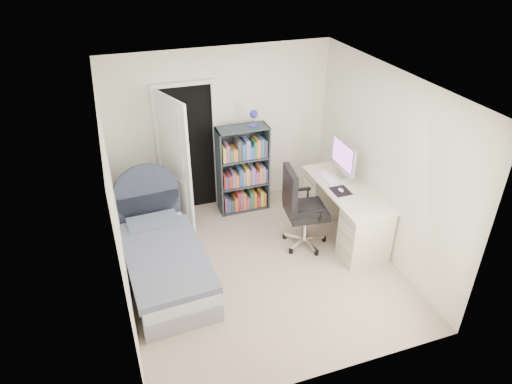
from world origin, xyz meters
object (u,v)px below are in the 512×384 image
object	(u,v)px
floor_lamp	(176,181)
bookcase	(244,172)
office_chair	(300,205)
desk	(344,209)
nightstand	(139,200)
bed	(164,259)

from	to	relation	value
floor_lamp	bookcase	bearing A→B (deg)	-11.56
office_chair	bookcase	bearing A→B (deg)	109.57
desk	office_chair	world-z (taller)	desk
nightstand	floor_lamp	world-z (taller)	floor_lamp
bed	floor_lamp	world-z (taller)	floor_lamp
nightstand	office_chair	distance (m)	2.42
bed	office_chair	xyz separation A→B (m)	(1.89, 0.06, 0.39)
floor_lamp	bookcase	distance (m)	1.05
desk	bookcase	bearing A→B (deg)	134.62
floor_lamp	desk	xyz separation A→B (m)	(2.17, -1.37, -0.12)
bed	floor_lamp	xyz separation A→B (m)	(0.44, 1.45, 0.29)
floor_lamp	bookcase	size ratio (longest dim) A/B	0.83
nightstand	floor_lamp	xyz separation A→B (m)	(0.58, 0.10, 0.15)
floor_lamp	bookcase	world-z (taller)	bookcase
bed	bookcase	world-z (taller)	bookcase
nightstand	bed	bearing A→B (deg)	-84.09
bed	nightstand	distance (m)	1.36
bookcase	floor_lamp	bearing A→B (deg)	168.44
bed	bookcase	size ratio (longest dim) A/B	1.22
bookcase	office_chair	size ratio (longest dim) A/B	1.36
floor_lamp	office_chair	distance (m)	2.01
bookcase	office_chair	distance (m)	1.25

